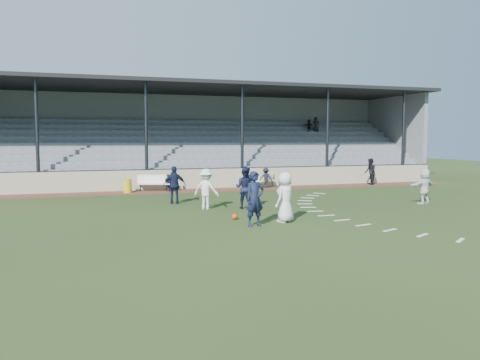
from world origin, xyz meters
name	(u,v)px	position (x,y,z in m)	size (l,w,h in m)	color
ground	(259,219)	(0.00, 0.00, 0.00)	(90.00, 90.00, 0.00)	#283B18
cinder_track	(200,190)	(0.00, 10.50, 0.01)	(34.00, 2.00, 0.02)	brown
retaining_wall	(196,179)	(0.00, 11.55, 0.60)	(34.00, 0.18, 1.20)	#B4A98A
bench_left	(154,181)	(-2.66, 10.83, 0.58)	(2.02, 1.10, 0.95)	white
bench_right	(262,179)	(4.01, 10.74, 0.58)	(1.99, 1.22, 0.95)	white
trash_bin	(128,186)	(-4.22, 10.48, 0.40)	(0.48, 0.48, 0.76)	gold
football	(235,217)	(-0.93, 0.21, 0.12)	(0.23, 0.23, 0.23)	red
player_white_lead	(285,197)	(0.71, -0.85, 0.93)	(0.91, 0.59, 1.86)	white
player_navy_lead	(255,199)	(-0.64, -1.29, 0.97)	(0.71, 0.46, 1.94)	#121833
player_navy_mid	(245,188)	(0.33, 2.83, 0.92)	(0.90, 0.70, 1.84)	#121833
player_white_wing	(206,189)	(-1.35, 3.12, 0.88)	(1.14, 0.66, 1.77)	white
player_navy_wing	(175,185)	(-2.38, 5.26, 0.89)	(1.05, 0.44, 1.79)	#121833
player_white_back	(424,186)	(8.92, 1.74, 0.84)	(1.56, 0.50, 1.68)	white
official	(370,171)	(11.58, 10.42, 0.90)	(0.86, 0.67, 1.77)	black
sub_left_near	(168,183)	(-1.93, 10.45, 0.52)	(0.37, 0.24, 1.00)	black
sub_left_far	(173,181)	(-1.66, 10.37, 0.59)	(0.67, 0.28, 1.15)	black
sub_right	(266,178)	(4.18, 10.51, 0.65)	(0.81, 0.47, 1.25)	black
grandstand	(182,151)	(0.01, 16.26, 2.20)	(34.60, 9.00, 6.61)	gray
penalty_arc	(354,214)	(4.12, 0.00, 0.01)	(3.89, 14.63, 0.01)	white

